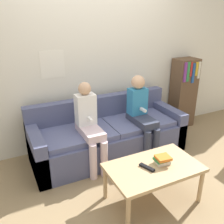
{
  "coord_description": "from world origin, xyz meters",
  "views": [
    {
      "loc": [
        -1.29,
        -2.26,
        1.87
      ],
      "look_at": [
        0.0,
        0.37,
        0.67
      ],
      "focal_mm": 40.0,
      "sensor_mm": 36.0,
      "label": 1
    }
  ],
  "objects": [
    {
      "name": "coffee_table",
      "position": [
        0.02,
        -0.55,
        0.37
      ],
      "size": [
        0.94,
        0.57,
        0.42
      ],
      "color": "tan",
      "rests_on": "ground_plane"
    },
    {
      "name": "ground_plane",
      "position": [
        0.0,
        0.0,
        0.0
      ],
      "size": [
        10.0,
        10.0,
        0.0
      ],
      "primitive_type": "plane",
      "color": "#937A56"
    },
    {
      "name": "person_right",
      "position": [
        0.42,
        0.32,
        0.61
      ],
      "size": [
        0.24,
        0.54,
        1.08
      ],
      "color": "#33384C",
      "rests_on": "ground_plane"
    },
    {
      "name": "person_left",
      "position": [
        -0.33,
        0.32,
        0.6
      ],
      "size": [
        0.24,
        0.54,
        1.08
      ],
      "color": "silver",
      "rests_on": "ground_plane"
    },
    {
      "name": "book_stack",
      "position": [
        0.12,
        -0.55,
        0.46
      ],
      "size": [
        0.16,
        0.15,
        0.09
      ],
      "color": "silver",
      "rests_on": "coffee_table"
    },
    {
      "name": "tv_remote",
      "position": [
        -0.07,
        -0.55,
        0.43
      ],
      "size": [
        0.1,
        0.17,
        0.02
      ],
      "rotation": [
        0.0,
        0.0,
        0.35
      ],
      "color": "black",
      "rests_on": "coffee_table"
    },
    {
      "name": "wall_back",
      "position": [
        -0.0,
        0.98,
        1.3
      ],
      "size": [
        8.0,
        0.06,
        2.6
      ],
      "color": "silver",
      "rests_on": "ground_plane"
    },
    {
      "name": "bookshelf",
      "position": [
        1.54,
        0.79,
        0.58
      ],
      "size": [
        0.38,
        0.3,
        1.15
      ],
      "color": "brown",
      "rests_on": "ground_plane"
    },
    {
      "name": "couch",
      "position": [
        0.0,
        0.5,
        0.27
      ],
      "size": [
        2.06,
        0.77,
        0.75
      ],
      "color": "#4C5175",
      "rests_on": "ground_plane"
    }
  ]
}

